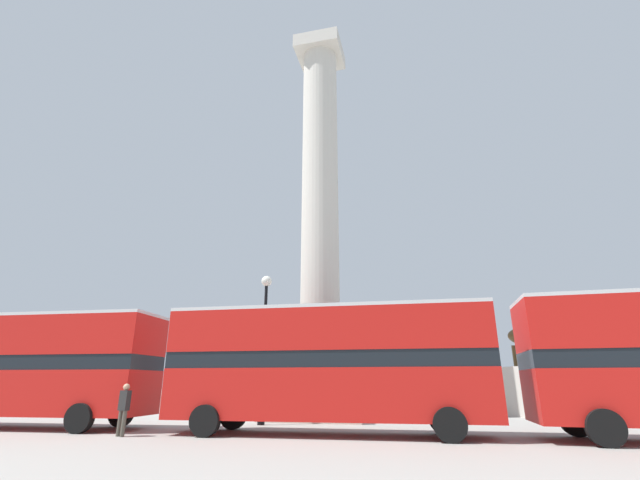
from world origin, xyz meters
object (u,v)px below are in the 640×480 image
monument_column (320,230)px  bus_a (23,365)px  bus_c (328,363)px  street_lamp (265,329)px  pedestrian_near_lamp (124,407)px  equestrian_statue (534,383)px

monument_column → bus_a: monument_column is taller
bus_c → street_lamp: 4.94m
bus_a → pedestrian_near_lamp: bus_a is taller
monument_column → equestrian_statue: monument_column is taller
monument_column → street_lamp: bearing=-116.3°
pedestrian_near_lamp → bus_c: bearing=-142.7°
bus_a → pedestrian_near_lamp: bearing=-17.2°
street_lamp → pedestrian_near_lamp: bearing=-121.2°
street_lamp → equestrian_statue: bearing=33.5°
bus_a → street_lamp: (8.94, 3.66, 1.57)m
bus_c → pedestrian_near_lamp: bus_c is taller
bus_c → equestrian_statue: size_ratio=1.92×
equestrian_statue → pedestrian_near_lamp: size_ratio=3.54×
bus_c → street_lamp: (-3.57, 3.02, 1.60)m
equestrian_statue → bus_a: bearing=-177.0°
street_lamp → pedestrian_near_lamp: street_lamp is taller
bus_a → bus_c: 12.53m
bus_a → street_lamp: size_ratio=1.74×
bus_c → equestrian_statue: equestrian_statue is taller
bus_a → equestrian_statue: equestrian_statue is taller
pedestrian_near_lamp → equestrian_statue: bearing=-118.7°
bus_a → street_lamp: 9.79m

